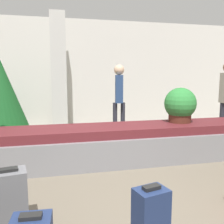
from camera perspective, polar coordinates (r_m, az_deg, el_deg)
ground_plane at (r=2.99m, az=8.37°, el=-22.20°), size 18.00×18.00×0.00m
back_wall at (r=7.86m, az=-6.01°, el=8.90°), size 18.00×0.06×3.20m
carousel at (r=4.46m, az=-0.00°, el=-7.40°), size 8.92×0.96×0.64m
pillar at (r=7.08m, az=-12.09°, el=8.83°), size 0.41×0.41×3.20m
suitcase_3 at (r=2.77m, az=-22.36°, el=-18.19°), size 0.37×0.30×0.63m
potted_plant_0 at (r=4.88m, az=15.31°, el=1.48°), size 0.60×0.60×0.66m
traveler_2 at (r=6.13m, az=1.61°, el=4.22°), size 0.31×0.35×1.78m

